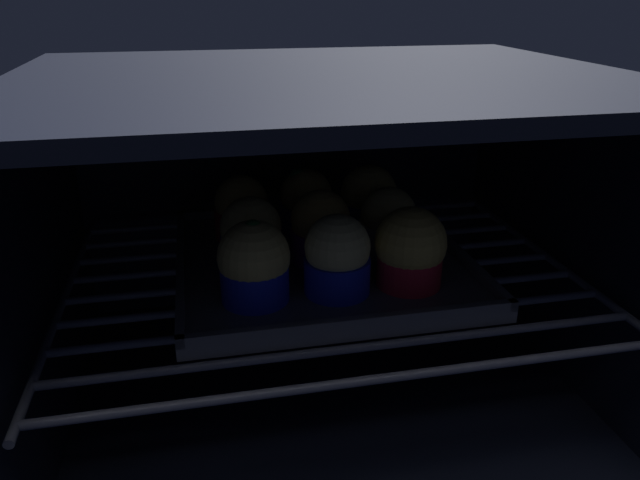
# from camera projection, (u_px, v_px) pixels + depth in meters

# --- Properties ---
(oven_cavity) EXTENTS (0.59, 0.47, 0.37)m
(oven_cavity) POSITION_uv_depth(u_px,v_px,m) (315.00, 234.00, 0.68)
(oven_cavity) COLOR black
(oven_cavity) RESTS_ON ground
(oven_rack) EXTENTS (0.55, 0.42, 0.01)m
(oven_rack) POSITION_uv_depth(u_px,v_px,m) (323.00, 277.00, 0.66)
(oven_rack) COLOR #444756
(oven_rack) RESTS_ON oven_cavity
(baking_tray) EXTENTS (0.31, 0.31, 0.02)m
(baking_tray) POSITION_uv_depth(u_px,v_px,m) (320.00, 262.00, 0.67)
(baking_tray) COLOR #4C4C51
(baking_tray) RESTS_ON oven_rack
(muffin_row0_col0) EXTENTS (0.07, 0.07, 0.08)m
(muffin_row0_col0) POSITION_uv_depth(u_px,v_px,m) (254.00, 264.00, 0.57)
(muffin_row0_col0) COLOR #1928B7
(muffin_row0_col0) RESTS_ON baking_tray
(muffin_row0_col1) EXTENTS (0.07, 0.07, 0.08)m
(muffin_row0_col1) POSITION_uv_depth(u_px,v_px,m) (333.00, 258.00, 0.58)
(muffin_row0_col1) COLOR #1928B7
(muffin_row0_col1) RESTS_ON baking_tray
(muffin_row0_col2) EXTENTS (0.07, 0.07, 0.08)m
(muffin_row0_col2) POSITION_uv_depth(u_px,v_px,m) (410.00, 250.00, 0.59)
(muffin_row0_col2) COLOR red
(muffin_row0_col2) RESTS_ON baking_tray
(muffin_row1_col0) EXTENTS (0.07, 0.07, 0.08)m
(muffin_row1_col0) POSITION_uv_depth(u_px,v_px,m) (251.00, 235.00, 0.64)
(muffin_row1_col0) COLOR #1928B7
(muffin_row1_col0) RESTS_ON baking_tray
(muffin_row1_col1) EXTENTS (0.07, 0.07, 0.08)m
(muffin_row1_col1) POSITION_uv_depth(u_px,v_px,m) (323.00, 228.00, 0.65)
(muffin_row1_col1) COLOR #7A238C
(muffin_row1_col1) RESTS_ON baking_tray
(muffin_row1_col2) EXTENTS (0.07, 0.07, 0.08)m
(muffin_row1_col2) POSITION_uv_depth(u_px,v_px,m) (388.00, 223.00, 0.67)
(muffin_row1_col2) COLOR silver
(muffin_row1_col2) RESTS_ON baking_tray
(muffin_row2_col0) EXTENTS (0.07, 0.07, 0.08)m
(muffin_row2_col0) POSITION_uv_depth(u_px,v_px,m) (242.00, 210.00, 0.71)
(muffin_row2_col0) COLOR red
(muffin_row2_col0) RESTS_ON baking_tray
(muffin_row2_col1) EXTENTS (0.07, 0.07, 0.08)m
(muffin_row2_col1) POSITION_uv_depth(u_px,v_px,m) (304.00, 203.00, 0.73)
(muffin_row2_col1) COLOR #1928B7
(muffin_row2_col1) RESTS_ON baking_tray
(muffin_row2_col2) EXTENTS (0.07, 0.07, 0.08)m
(muffin_row2_col2) POSITION_uv_depth(u_px,v_px,m) (368.00, 200.00, 0.74)
(muffin_row2_col2) COLOR #1928B7
(muffin_row2_col2) RESTS_ON baking_tray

